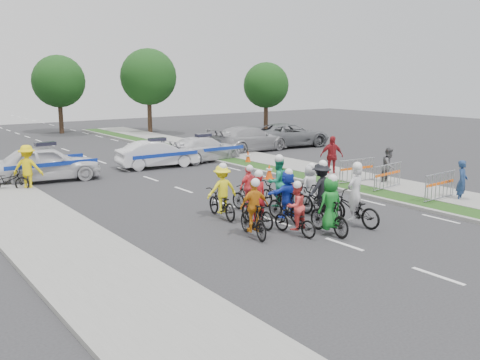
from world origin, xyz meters
TOP-DOWN VIEW (x-y plane):
  - ground at (0.00, 0.00)m, footprint 90.00×90.00m
  - curb_right at (5.10, 5.00)m, footprint 0.20×60.00m
  - grass_strip at (5.80, 5.00)m, footprint 1.20×60.00m
  - sidewalk_right at (7.60, 5.00)m, footprint 2.40×60.00m
  - sidewalk_left at (-6.50, 5.00)m, footprint 3.00×60.00m
  - rider_0 at (1.69, 1.21)m, footprint 0.84×2.06m
  - rider_1 at (0.37, 0.96)m, footprint 0.81×1.79m
  - rider_2 at (-0.51, 1.52)m, footprint 0.74×1.68m
  - rider_3 at (-1.64, 2.06)m, footprint 0.95×1.76m
  - rider_4 at (1.48, 2.49)m, footprint 1.13×1.97m
  - rider_5 at (0.22, 2.73)m, footprint 1.43×1.71m
  - rider_6 at (-0.84, 2.93)m, footprint 0.76×1.83m
  - rider_7 at (1.83, 3.38)m, footprint 0.76×1.67m
  - rider_8 at (0.91, 4.04)m, footprint 0.89×2.03m
  - rider_9 at (0.02, 4.53)m, footprint 0.88×1.63m
  - rider_10 at (-1.18, 4.40)m, footprint 1.11×1.91m
  - police_car_0 at (-3.98, 14.32)m, footprint 4.92×2.59m
  - police_car_1 at (1.74, 14.63)m, footprint 4.30×1.94m
  - police_car_2 at (4.74, 14.97)m, footprint 4.94×2.66m
  - civilian_sedan at (9.03, 16.48)m, footprint 5.66×2.82m
  - civilian_suv at (12.60, 16.79)m, footprint 5.91×3.40m
  - spectator_0 at (7.38, 1.01)m, footprint 0.67×0.56m
  - spectator_1 at (7.75, 4.69)m, footprint 0.90×0.76m
  - spectator_2 at (7.25, 7.64)m, footprint 1.20×0.92m
  - marshal_hiviz at (-5.20, 12.71)m, footprint 1.40×1.26m
  - barrier_0 at (6.70, 1.49)m, footprint 2.02×0.60m
  - barrier_1 at (6.70, 3.91)m, footprint 2.05×0.75m
  - barrier_2 at (6.70, 5.58)m, footprint 2.04×0.68m
  - cone_0 at (4.39, 8.75)m, footprint 0.40×0.40m
  - cone_1 at (6.17, 12.75)m, footprint 0.40×0.40m
  - parked_bike at (-5.96, 12.99)m, footprint 1.81×1.46m
  - tree_1 at (9.00, 30.00)m, footprint 4.55×4.55m
  - tree_2 at (18.00, 26.00)m, footprint 3.85×3.85m
  - tree_4 at (3.00, 34.00)m, footprint 4.20×4.20m

SIDE VIEW (x-z plane):
  - ground at x=0.00m, z-range 0.00..0.00m
  - grass_strip at x=5.80m, z-range 0.00..0.11m
  - curb_right at x=5.10m, z-range 0.00..0.12m
  - sidewalk_right at x=7.60m, z-range 0.00..0.13m
  - sidewalk_left at x=-6.50m, z-range 0.00..0.13m
  - cone_0 at x=4.39m, z-range -0.01..0.69m
  - cone_1 at x=6.17m, z-range -0.01..0.69m
  - parked_bike at x=-5.96m, z-range 0.00..0.92m
  - barrier_0 at x=6.70m, z-range 0.00..1.12m
  - barrier_1 at x=6.70m, z-range 0.00..1.12m
  - barrier_2 at x=6.70m, z-range 0.00..1.12m
  - rider_6 at x=-0.84m, z-range -0.31..1.51m
  - rider_2 at x=-0.51m, z-range -0.21..1.45m
  - rider_9 at x=0.02m, z-range -0.19..1.49m
  - rider_0 at x=1.69m, z-range -0.35..1.70m
  - rider_7 at x=1.83m, z-range -0.19..1.54m
  - police_car_2 at x=4.74m, z-range 0.00..1.36m
  - police_car_1 at x=1.74m, z-range 0.00..1.37m
  - rider_3 at x=-1.64m, z-range -0.20..1.58m
  - rider_1 at x=0.37m, z-range -0.20..1.64m
  - rider_10 at x=-1.18m, z-range -0.21..1.67m
  - rider_8 at x=0.91m, z-range -0.27..1.75m
  - rider_5 at x=0.22m, z-range -0.14..1.64m
  - rider_4 at x=1.48m, z-range -0.23..1.74m
  - civilian_suv at x=12.60m, z-range 0.00..1.55m
  - civilian_sedan at x=9.03m, z-range 0.00..1.58m
  - spectator_0 at x=7.38m, z-range 0.00..1.58m
  - police_car_0 at x=-3.98m, z-range 0.00..1.60m
  - spectator_1 at x=7.75m, z-range 0.00..1.64m
  - marshal_hiviz at x=-5.20m, z-range 0.00..1.89m
  - spectator_2 at x=7.25m, z-range 0.00..1.90m
  - tree_2 at x=18.00m, z-range 0.95..6.72m
  - tree_4 at x=3.00m, z-range 1.04..7.34m
  - tree_1 at x=9.00m, z-range 1.12..7.95m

